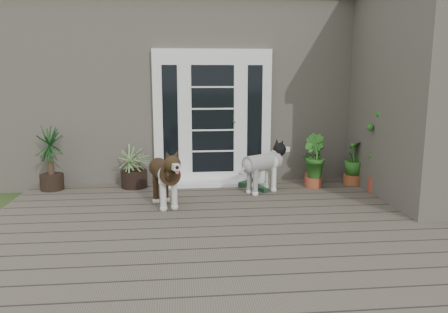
{
  "coord_description": "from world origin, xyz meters",
  "views": [
    {
      "loc": [
        -0.72,
        -4.51,
        1.87
      ],
      "look_at": [
        -0.1,
        1.75,
        0.7
      ],
      "focal_mm": 35.39,
      "sensor_mm": 36.0,
      "label": 1
    }
  ],
  "objects": [
    {
      "name": "door_step",
      "position": [
        -0.2,
        2.4,
        0.14
      ],
      "size": [
        1.6,
        0.4,
        0.05
      ],
      "primitive_type": "cube",
      "color": "white",
      "rests_on": "deck"
    },
    {
      "name": "clog_left",
      "position": [
        0.49,
        1.92,
        0.16
      ],
      "size": [
        0.23,
        0.29,
        0.08
      ],
      "primitive_type": null,
      "rotation": [
        0.0,
        0.0,
        0.49
      ],
      "color": "#16391F",
      "rests_on": "deck"
    },
    {
      "name": "brindle_dog",
      "position": [
        -0.95,
        1.28,
        0.47
      ],
      "size": [
        0.61,
        0.91,
        0.7
      ],
      "primitive_type": null,
      "rotation": [
        0.0,
        0.0,
        3.46
      ],
      "color": "#3B2715",
      "rests_on": "deck"
    },
    {
      "name": "herb_c",
      "position": [
        2.04,
        2.2,
        0.41
      ],
      "size": [
        0.52,
        0.52,
        0.57
      ],
      "primitive_type": "imported",
      "rotation": [
        0.0,
        0.0,
        4.09
      ],
      "color": "#245718",
      "rests_on": "deck"
    },
    {
      "name": "herb_a",
      "position": [
        1.43,
        2.4,
        0.37
      ],
      "size": [
        0.52,
        0.52,
        0.49
      ],
      "primitive_type": "imported",
      "rotation": [
        0.0,
        0.0,
        1.11
      ],
      "color": "#1A5819",
      "rests_on": "deck"
    },
    {
      "name": "door_unit",
      "position": [
        -0.2,
        2.6,
        1.19
      ],
      "size": [
        1.9,
        0.14,
        2.15
      ],
      "primitive_type": "cube",
      "color": "white",
      "rests_on": "deck"
    },
    {
      "name": "spider_plant",
      "position": [
        -1.46,
        2.36,
        0.48
      ],
      "size": [
        0.85,
        0.85,
        0.73
      ],
      "primitive_type": null,
      "rotation": [
        0.0,
        0.0,
        0.3
      ],
      "color": "#92A364",
      "rests_on": "deck"
    },
    {
      "name": "sapling",
      "position": [
        2.24,
        1.68,
        0.96
      ],
      "size": [
        0.63,
        0.63,
        1.68
      ],
      "primitive_type": null,
      "rotation": [
        0.0,
        0.0,
        -0.35
      ],
      "color": "#245418",
      "rests_on": "deck"
    },
    {
      "name": "clog_right",
      "position": [
        0.31,
        2.26,
        0.17
      ],
      "size": [
        0.35,
        0.36,
        0.1
      ],
      "primitive_type": null,
      "rotation": [
        0.0,
        0.0,
        -0.77
      ],
      "color": "black",
      "rests_on": "deck"
    },
    {
      "name": "deck",
      "position": [
        0.0,
        0.4,
        0.06
      ],
      "size": [
        6.2,
        4.6,
        0.12
      ],
      "primitive_type": "cube",
      "color": "#6B5B4C",
      "rests_on": "ground"
    },
    {
      "name": "herb_b",
      "position": [
        1.35,
        2.1,
        0.43
      ],
      "size": [
        0.53,
        0.53,
        0.62
      ],
      "primitive_type": "imported",
      "rotation": [
        0.0,
        0.0,
        1.95
      ],
      "color": "#1A5B1D",
      "rests_on": "deck"
    },
    {
      "name": "yucca",
      "position": [
        -2.71,
        2.33,
        0.6
      ],
      "size": [
        0.85,
        0.85,
        0.97
      ],
      "primitive_type": null,
      "rotation": [
        0.0,
        0.0,
        0.33
      ],
      "color": "#123311",
      "rests_on": "deck"
    },
    {
      "name": "white_dog",
      "position": [
        0.48,
        1.85,
        0.45
      ],
      "size": [
        0.86,
        0.71,
        0.67
      ],
      "primitive_type": null,
      "rotation": [
        0.0,
        0.0,
        -1.02
      ],
      "color": "silver",
      "rests_on": "deck"
    },
    {
      "name": "house_wing",
      "position": [
        2.9,
        1.5,
        1.55
      ],
      "size": [
        1.6,
        2.4,
        3.1
      ],
      "primitive_type": "cube",
      "color": "#665E54",
      "rests_on": "ground"
    },
    {
      "name": "house_main",
      "position": [
        0.0,
        4.65,
        1.55
      ],
      "size": [
        7.4,
        4.0,
        3.1
      ],
      "primitive_type": "cube",
      "color": "#665E54",
      "rests_on": "ground"
    },
    {
      "name": "roof_main",
      "position": [
        0.0,
        4.65,
        3.2
      ],
      "size": [
        7.6,
        4.2,
        0.2
      ],
      "primitive_type": "cube",
      "color": "#2D2826",
      "rests_on": "house_main"
    }
  ]
}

